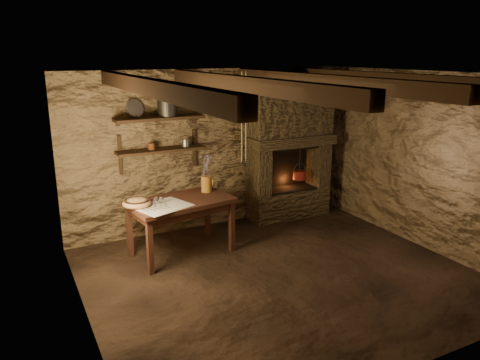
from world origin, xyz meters
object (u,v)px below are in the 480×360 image
work_table (181,225)px  red_pot (299,174)px  iron_stockpot (167,109)px  wooden_bowl (137,203)px  stoneware_jug (206,176)px

work_table → red_pot: red_pot is taller
work_table → iron_stockpot: iron_stockpot is taller
iron_stockpot → wooden_bowl: bearing=-133.9°
wooden_bowl → iron_stockpot: (0.68, 0.71, 1.07)m
iron_stockpot → red_pot: bearing=-3.2°
work_table → stoneware_jug: bearing=14.1°
red_pot → work_table: bearing=-165.8°
wooden_bowl → red_pot: bearing=11.7°
stoneware_jug → red_pot: (1.80, 0.38, -0.28)m
wooden_bowl → iron_stockpot: 1.45m
work_table → wooden_bowl: 0.70m
iron_stockpot → work_table: bearing=-98.3°
iron_stockpot → red_pot: size_ratio=0.50×
wooden_bowl → iron_stockpot: bearing=46.1°
work_table → stoneware_jug: size_ratio=2.79×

